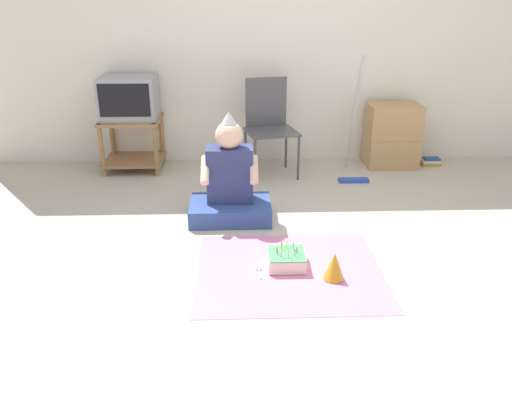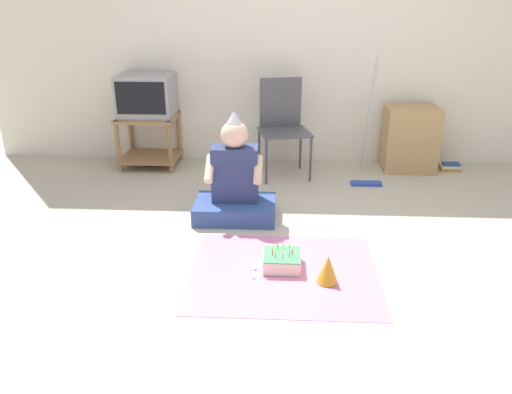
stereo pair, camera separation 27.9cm
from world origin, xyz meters
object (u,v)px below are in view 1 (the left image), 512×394
Objects in this scene: birthday_cake at (286,259)px; party_hat_blue at (334,266)px; tv at (129,98)px; cardboard_box_stack at (392,136)px; folding_chair at (269,121)px; person_seated at (230,186)px; dust_mop at (354,145)px; book_pile at (430,162)px.

party_hat_blue is (0.28, -0.17, 0.04)m from birthday_cake.
tv is 0.84× the size of cardboard_box_stack.
folding_chair reaches higher than party_hat_blue.
birthday_cake is (0.37, -0.77, -0.21)m from person_seated.
book_pile is at bearing 22.45° from dust_mop.
cardboard_box_stack is at bearing 37.29° from person_seated.
dust_mop is at bearing 36.53° from person_seated.
folding_chair is 1.14m from person_seated.
dust_mop reaches higher than cardboard_box_stack.
folding_chair is 1.08× the size of person_seated.
birthday_cake is at bearing 149.26° from party_hat_blue.
folding_chair is (1.34, -0.17, -0.20)m from tv.
cardboard_box_stack is 3.24× the size of book_pile.
birthday_cake is at bearing -115.48° from dust_mop.
tv is at bearing 128.82° from person_seated.
person_seated is (-2.05, -1.22, 0.23)m from book_pile.
person_seated reaches higher than cardboard_box_stack.
person_seated is at bearing -149.17° from book_pile.
person_seated is 4.71× the size of party_hat_blue.
birthday_cake is (-0.77, -1.62, -0.28)m from dust_mop.
party_hat_blue is (-0.49, -1.79, -0.24)m from dust_mop.
book_pile is (0.43, -0.01, -0.27)m from cardboard_box_stack.
book_pile is 0.81× the size of birthday_cake.
person_seated is at bearing -109.01° from folding_chair.
person_seated is (0.98, -1.22, -0.45)m from tv.
tv reaches higher than party_hat_blue.
dust_mop reaches higher than tv.
birthday_cake is at bearing -89.62° from folding_chair.
dust_mop is at bearing -9.78° from tv.
folding_chair is at bearing 70.99° from person_seated.
cardboard_box_stack is 0.54× the size of dust_mop.
person_seated reaches higher than book_pile.
dust_mop is (2.13, -0.37, -0.38)m from tv.
dust_mop is at bearing -14.27° from folding_chair.
dust_mop reaches higher than birthday_cake.
tv is at bearing 170.22° from dust_mop.
tv is at bearing 124.19° from birthday_cake.
tv is 2.73× the size of book_pile.
birthday_cake is 1.33× the size of party_hat_blue.
folding_chair is at bearing 98.36° from party_hat_blue.
folding_chair is 0.78× the size of dust_mop.
book_pile is 1.08× the size of party_hat_blue.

